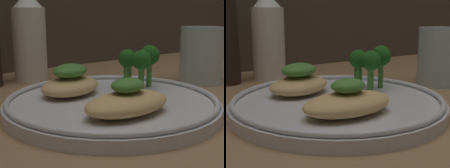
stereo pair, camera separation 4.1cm
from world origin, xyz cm
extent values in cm
cube|color=#936D47|center=(0.00, 0.00, -0.50)|extent=(180.00, 180.00, 1.00)
cylinder|color=silver|center=(0.00, 0.00, 0.70)|extent=(25.85, 25.85, 1.40)
torus|color=silver|center=(0.00, 0.00, 1.70)|extent=(25.25, 25.25, 0.60)
ellipsoid|color=tan|center=(-2.17, -5.38, 2.60)|extent=(10.34, 6.08, 2.39)
ellipsoid|color=#478433|center=(-2.17, -5.38, 4.53)|extent=(3.82, 3.08, 1.47)
ellipsoid|color=tan|center=(-2.59, 5.30, 2.54)|extent=(10.27, 8.85, 2.27)
ellipsoid|color=#478433|center=(-2.59, 5.30, 4.54)|extent=(5.93, 5.35, 1.73)
cylinder|color=#4C8E38|center=(8.52, 2.41, 3.15)|extent=(0.72, 0.72, 3.50)
sphere|color=#1E5B19|center=(8.52, 2.41, 5.87)|extent=(2.77, 2.77, 2.77)
cylinder|color=#4C8E38|center=(5.44, 3.50, 3.04)|extent=(1.09, 1.09, 3.27)
sphere|color=#1E5B19|center=(5.44, 3.50, 5.55)|extent=(2.49, 2.49, 2.49)
cylinder|color=#4C8E38|center=(5.69, 1.02, 3.06)|extent=(0.82, 0.82, 3.31)
sphere|color=#1E5B19|center=(5.69, 1.02, 5.62)|extent=(2.59, 2.59, 2.59)
cylinder|color=white|center=(-0.38, 22.44, 6.16)|extent=(5.53, 5.53, 12.33)
cylinder|color=silver|center=(22.09, 3.87, 4.59)|extent=(7.31, 7.31, 9.18)
camera|label=1|loc=(-24.68, -31.52, 12.55)|focal=55.00mm
camera|label=2|loc=(-21.33, -33.88, 12.55)|focal=55.00mm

